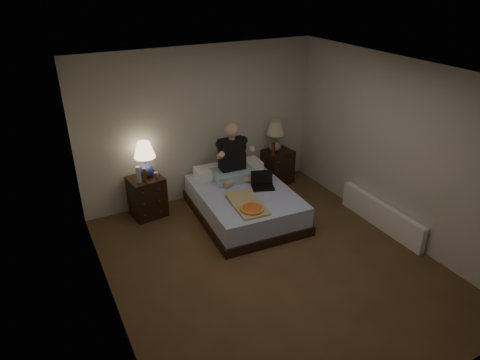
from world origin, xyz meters
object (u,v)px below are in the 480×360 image
lamp_right (275,136)px  laptop (263,181)px  water_bottle (138,174)px  person (233,152)px  bed (244,203)px  nightstand_left (147,196)px  nightstand_right (277,166)px  lamp_left (145,160)px  soda_can (156,175)px  radiator (381,215)px  beer_bottle_right (273,149)px  beer_bottle_left (145,175)px  pizza_box (252,209)px

lamp_right → laptop: lamp_right is taller
water_bottle → person: 1.49m
bed → nightstand_left: (-1.32, 0.74, 0.10)m
nightstand_right → lamp_left: lamp_left is taller
bed → soda_can: 1.42m
nightstand_left → nightstand_right: bearing=-6.6°
bed → radiator: (1.67, -1.22, -0.03)m
beer_bottle_right → person: 0.92m
lamp_right → soda_can: (-2.20, -0.14, -0.20)m
beer_bottle_right → soda_can: bearing=-180.0°
nightstand_left → radiator: 3.58m
soda_can → lamp_right: bearing=3.6°
beer_bottle_right → beer_bottle_left: bearing=-178.5°
person → laptop: 0.66m
nightstand_right → bed: bearing=-151.4°
nightstand_left → soda_can: size_ratio=6.43×
bed → pizza_box: (-0.20, -0.61, 0.27)m
nightstand_right → beer_bottle_left: size_ratio=2.67×
water_bottle → soda_can: 0.28m
bed → beer_bottle_left: 1.58m
nightstand_right → beer_bottle_left: 2.50m
beer_bottle_right → person: size_ratio=0.25×
laptop → radiator: bearing=-20.9°
beer_bottle_left → person: person is taller
beer_bottle_left → beer_bottle_right: bearing=1.5°
bed → lamp_right: 1.46m
water_bottle → nightstand_right: bearing=3.0°
beer_bottle_right → laptop: 0.95m
person → radiator: size_ratio=0.58×
bed → nightstand_right: (1.09, 0.79, 0.08)m
nightstand_right → laptop: bearing=-140.6°
nightstand_right → laptop: 1.19m
nightstand_right → pizza_box: size_ratio=0.81×
nightstand_left → radiator: nightstand_left is taller
pizza_box → lamp_right: bearing=54.0°
bed → lamp_left: size_ratio=3.23×
water_bottle → beer_bottle_left: bearing=-36.0°
lamp_left → radiator: size_ratio=0.35×
lamp_right → person: bearing=-160.3°
nightstand_left → beer_bottle_left: beer_bottle_left is taller
beer_bottle_left → pizza_box: size_ratio=0.30×
beer_bottle_left → laptop: bearing=-21.6°
nightstand_right → laptop: size_ratio=1.81×
beer_bottle_left → person: size_ratio=0.25×
nightstand_right → water_bottle: 2.58m
lamp_left → pizza_box: size_ratio=0.74×
radiator → beer_bottle_right: bearing=112.0°
soda_can → beer_bottle_left: (-0.19, -0.06, 0.06)m
nightstand_right → laptop: (-0.80, -0.85, 0.27)m
bed → radiator: size_ratio=1.13×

